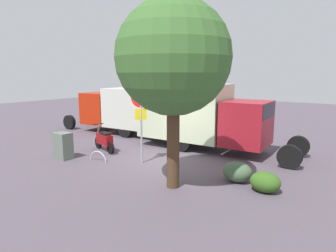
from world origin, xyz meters
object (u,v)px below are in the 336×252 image
at_px(box_truck_near, 202,114).
at_px(bike_rack_hoop, 98,161).
at_px(box_truck_far, 127,108).
at_px(stop_sign, 141,114).
at_px(utility_cabinet, 63,146).
at_px(street_tree, 173,58).
at_px(motorcycle, 104,140).

bearing_deg(box_truck_near, bike_rack_hoop, -122.35).
relative_size(box_truck_far, stop_sign, 2.57).
distance_m(box_truck_near, box_truck_far, 5.37).
distance_m(stop_sign, utility_cabinet, 3.64).
bearing_deg(utility_cabinet, stop_sign, -155.54).
relative_size(street_tree, bike_rack_hoop, 6.65).
distance_m(motorcycle, stop_sign, 2.95).
height_order(motorcycle, street_tree, street_tree).
height_order(box_truck_near, stop_sign, box_truck_near).
distance_m(street_tree, bike_rack_hoop, 5.65).
distance_m(street_tree, utility_cabinet, 6.42).
relative_size(motorcycle, street_tree, 0.31).
bearing_deg(stop_sign, utility_cabinet, 24.46).
distance_m(motorcycle, utility_cabinet, 1.89).
bearing_deg(street_tree, utility_cabinet, -0.18).
height_order(box_truck_near, box_truck_far, box_truck_near).
xyz_separation_m(stop_sign, utility_cabinet, (3.05, 1.39, -1.42)).
bearing_deg(street_tree, bike_rack_hoop, -8.24).
relative_size(box_truck_near, motorcycle, 4.33).
bearing_deg(box_truck_far, motorcycle, 114.88).
bearing_deg(box_truck_far, stop_sign, 134.71).
height_order(stop_sign, bike_rack_hoop, stop_sign).
relative_size(box_truck_near, box_truck_far, 0.99).
bearing_deg(motorcycle, box_truck_near, -121.28).
height_order(stop_sign, street_tree, street_tree).
xyz_separation_m(box_truck_near, street_tree, (-1.54, 4.77, 2.27)).
bearing_deg(utility_cabinet, box_truck_near, -129.57).
relative_size(stop_sign, street_tree, 0.52).
xyz_separation_m(utility_cabinet, bike_rack_hoop, (-1.45, -0.56, -0.55)).
bearing_deg(motorcycle, stop_sign, -171.60).
relative_size(utility_cabinet, bike_rack_hoop, 1.30).
distance_m(motorcycle, street_tree, 6.28).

